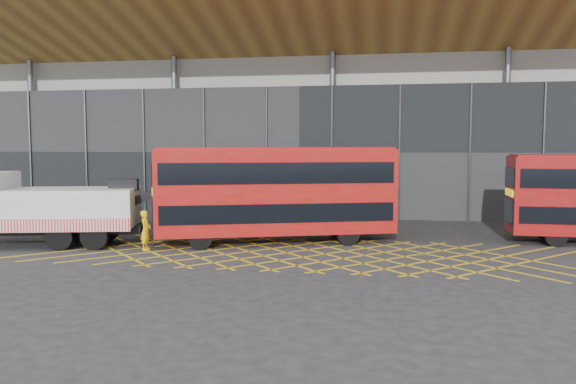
# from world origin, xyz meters

# --- Properties ---
(ground_plane) EXTENTS (120.00, 120.00, 0.00)m
(ground_plane) POSITION_xyz_m (0.00, 0.00, 0.00)
(ground_plane) COLOR #242426
(road_markings) EXTENTS (24.76, 7.16, 0.01)m
(road_markings) POSITION_xyz_m (4.00, 0.00, 0.01)
(road_markings) COLOR gold
(road_markings) RESTS_ON ground_plane
(construction_building) EXTENTS (55.00, 23.97, 18.00)m
(construction_building) POSITION_xyz_m (1.92, 18.40, 8.98)
(construction_building) COLOR gray
(construction_building) RESTS_ON ground_plane
(recovery_truck) EXTENTS (11.30, 4.86, 3.94)m
(recovery_truck) POSITION_xyz_m (-8.69, -0.50, 1.82)
(recovery_truck) COLOR black
(recovery_truck) RESTS_ON ground_plane
(bus_towed) EXTENTS (10.88, 5.77, 4.35)m
(bus_towed) POSITION_xyz_m (2.30, 2.20, 2.41)
(bus_towed) COLOR #9E0F0C
(bus_towed) RESTS_ON ground_plane
(worker) EXTENTS (0.46, 0.65, 1.68)m
(worker) POSITION_xyz_m (-2.81, -0.38, 0.84)
(worker) COLOR yellow
(worker) RESTS_ON ground_plane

